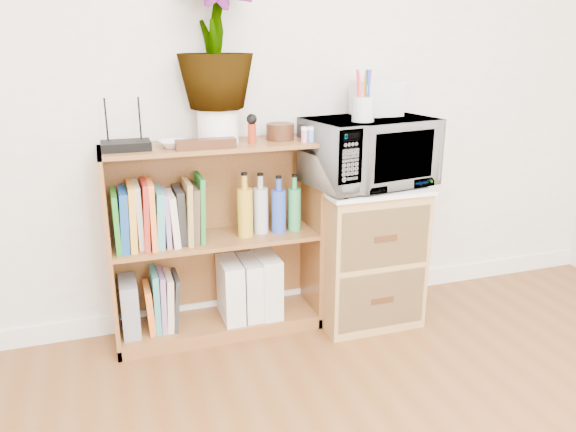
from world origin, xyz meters
name	(u,v)px	position (x,y,z in m)	size (l,w,h in m)	color
skirting_board	(277,300)	(0.00, 2.24, 0.05)	(4.00, 0.02, 0.10)	white
bookshelf	(216,242)	(-0.35, 2.10, 0.47)	(1.00, 0.30, 0.95)	brown
wicker_unit	(363,254)	(0.40, 2.02, 0.35)	(0.50, 0.45, 0.70)	#9E7542
microwave	(369,152)	(0.40, 2.02, 0.88)	(0.59, 0.40, 0.33)	silver
pen_cup	(363,109)	(0.32, 1.93, 1.10)	(0.10, 0.10, 0.11)	silver
small_appliance	(376,98)	(0.47, 2.11, 1.13)	(0.21, 0.18, 0.17)	silver
router	(126,146)	(-0.73, 2.08, 0.97)	(0.21, 0.14, 0.04)	black
white_bowl	(173,144)	(-0.53, 2.07, 0.97)	(0.13, 0.13, 0.03)	silver
plant_pot	(218,126)	(-0.31, 2.12, 1.03)	(0.18, 0.18, 0.16)	white
potted_plant	(215,39)	(-0.31, 2.12, 1.41)	(0.34, 0.34, 0.60)	#317A32
trinket_box	(206,144)	(-0.40, 2.00, 0.97)	(0.26, 0.07, 0.04)	#361E0E
kokeshi_doll	(252,134)	(-0.17, 2.06, 0.99)	(0.04, 0.04, 0.09)	#9C2A13
wooden_bowl	(280,132)	(-0.02, 2.11, 0.99)	(0.13, 0.13, 0.08)	#381D0F
paint_jars	(311,136)	(0.10, 2.01, 0.98)	(0.10, 0.04, 0.05)	pink
file_box	(130,306)	(-0.77, 2.10, 0.20)	(0.08, 0.21, 0.26)	gray
magazine_holder_left	(230,289)	(-0.29, 2.09, 0.22)	(0.10, 0.24, 0.30)	silver
magazine_holder_mid	(251,287)	(-0.19, 2.09, 0.22)	(0.09, 0.24, 0.30)	silver
magazine_holder_right	(267,284)	(-0.10, 2.09, 0.23)	(0.10, 0.25, 0.31)	silver
cookbooks	(158,215)	(-0.61, 2.10, 0.64)	(0.41, 0.20, 0.31)	#1F7520
liquor_bottles	(266,204)	(-0.10, 2.10, 0.64)	(0.32, 0.07, 0.30)	gold
lower_books	(162,301)	(-0.63, 2.10, 0.20)	(0.16, 0.19, 0.30)	orange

